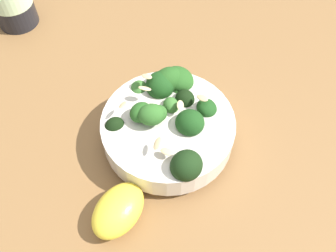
# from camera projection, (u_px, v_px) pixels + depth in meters

# --- Properties ---
(ground_plane) EXTENTS (0.71, 0.71, 0.04)m
(ground_plane) POSITION_uv_depth(u_px,v_px,m) (160.00, 140.00, 0.58)
(ground_plane) COLOR brown
(bowl_of_broccoli) EXTENTS (0.20, 0.19, 0.09)m
(bowl_of_broccoli) POSITION_uv_depth(u_px,v_px,m) (169.00, 124.00, 0.52)
(bowl_of_broccoli) COLOR silver
(bowl_of_broccoli) RESTS_ON ground_plane
(lemon_wedge) EXTENTS (0.10, 0.09, 0.04)m
(lemon_wedge) POSITION_uv_depth(u_px,v_px,m) (118.00, 210.00, 0.47)
(lemon_wedge) COLOR yellow
(lemon_wedge) RESTS_ON ground_plane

